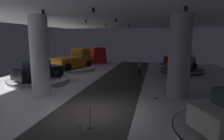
# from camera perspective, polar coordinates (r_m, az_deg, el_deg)

# --- Properties ---
(ground) EXTENTS (24.00, 44.00, 0.06)m
(ground) POSITION_cam_1_polar(r_m,az_deg,el_deg) (10.94, -5.23, -12.02)
(ground) COLOR silver
(ceiling_with_spotlights) EXTENTS (24.00, 44.00, 0.39)m
(ceiling_with_spotlights) POSITION_cam_1_polar(r_m,az_deg,el_deg) (10.30, -5.72, 18.21)
(ceiling_with_spotlights) COLOR silver
(column_left) EXTENTS (1.25, 1.25, 5.50)m
(column_left) POSITION_cam_1_polar(r_m,az_deg,el_deg) (14.22, -20.49, 3.93)
(column_left) COLOR silver
(column_left) RESTS_ON ground
(column_right) EXTENTS (1.43, 1.43, 5.50)m
(column_right) POSITION_cam_1_polar(r_m,az_deg,el_deg) (13.51, 19.18, 3.75)
(column_right) COLOR #ADADB2
(column_right) RESTS_ON ground
(display_platform_deep_left) EXTENTS (5.68, 5.68, 0.23)m
(display_platform_deep_left) POSITION_cam_1_polar(r_m,az_deg,el_deg) (30.69, -5.83, 2.25)
(display_platform_deep_left) COLOR silver
(display_platform_deep_left) RESTS_ON ground
(pickup_truck_deep_left) EXTENTS (5.25, 5.21, 2.30)m
(pickup_truck_deep_left) POSITION_cam_1_polar(r_m,az_deg,el_deg) (30.29, -5.58, 4.13)
(pickup_truck_deep_left) COLOR red
(pickup_truck_deep_left) RESTS_ON display_platform_deep_left
(display_platform_deep_right) EXTENTS (5.44, 5.44, 0.25)m
(display_platform_deep_right) POSITION_cam_1_polar(r_m,az_deg,el_deg) (29.68, 18.86, 1.56)
(display_platform_deep_right) COLOR #B7B7BC
(display_platform_deep_right) RESTS_ON ground
(display_car_deep_right) EXTENTS (4.29, 2.34, 1.71)m
(display_car_deep_right) POSITION_cam_1_polar(r_m,az_deg,el_deg) (29.57, 18.89, 3.23)
(display_car_deep_right) COLOR maroon
(display_car_deep_right) RESTS_ON display_platform_deep_right
(display_platform_far_right) EXTENTS (4.92, 4.92, 0.37)m
(display_platform_far_right) POSITION_cam_1_polar(r_m,az_deg,el_deg) (23.86, 19.80, -0.16)
(display_platform_far_right) COLOR #333338
(display_platform_far_right) RESTS_ON ground
(display_car_far_right) EXTENTS (3.59, 4.56, 1.71)m
(display_car_far_right) POSITION_cam_1_polar(r_m,az_deg,el_deg) (23.76, 19.95, 2.06)
(display_car_far_right) COLOR #2D5638
(display_car_far_right) RESTS_ON display_platform_far_right
(display_platform_far_left) EXTENTS (5.68, 5.68, 0.27)m
(display_platform_far_left) POSITION_cam_1_polar(r_m,az_deg,el_deg) (24.61, -11.61, 0.35)
(display_platform_far_left) COLOR silver
(display_platform_far_left) RESTS_ON ground
(pickup_truck_far_left) EXTENTS (4.01, 5.70, 2.30)m
(pickup_truck_far_left) POSITION_cam_1_polar(r_m,az_deg,el_deg) (24.70, -11.18, 2.87)
(pickup_truck_far_left) COLOR #B77519
(pickup_truck_far_left) RESTS_ON display_platform_far_left
(display_platform_mid_left) EXTENTS (5.39, 5.39, 0.30)m
(display_platform_mid_left) POSITION_cam_1_polar(r_m,az_deg,el_deg) (18.75, -20.63, -2.86)
(display_platform_mid_left) COLOR #B7B7BC
(display_platform_mid_left) RESTS_ON ground
(display_car_mid_left) EXTENTS (3.42, 4.57, 1.71)m
(display_car_mid_left) POSITION_cam_1_polar(r_m,az_deg,el_deg) (18.57, -20.87, -0.17)
(display_car_mid_left) COLOR black
(display_car_mid_left) RESTS_ON display_platform_mid_left
(visitor_walking_near) EXTENTS (0.32, 0.32, 1.59)m
(visitor_walking_near) POSITION_cam_1_polar(r_m,az_deg,el_deg) (20.85, 8.07, 0.93)
(visitor_walking_near) COLOR black
(visitor_walking_near) RESTS_ON ground
(stanchion_a) EXTENTS (0.28, 0.28, 1.01)m
(stanchion_a) POSITION_cam_1_polar(r_m,az_deg,el_deg) (8.97, -6.51, -14.30)
(stanchion_a) COLOR #333338
(stanchion_a) RESTS_ON ground
(stanchion_b) EXTENTS (0.28, 0.28, 1.01)m
(stanchion_b) POSITION_cam_1_polar(r_m,az_deg,el_deg) (13.15, 12.76, -6.68)
(stanchion_b) COLOR #333338
(stanchion_b) RESTS_ON ground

